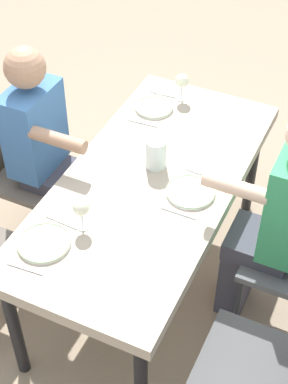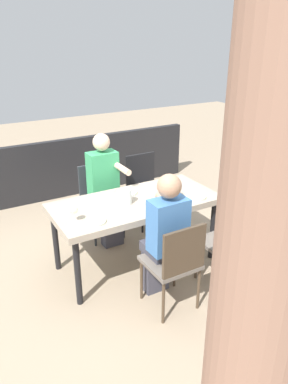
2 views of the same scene
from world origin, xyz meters
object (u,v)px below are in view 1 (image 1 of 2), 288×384
(water_pitcher, at_px, (156,155))
(wine_glass_2, at_px, (182,81))
(diner_woman_green, at_px, (275,219))
(chair_west_south, at_px, (272,367))
(chair_mid_north, at_px, (22,164))
(wine_glass_0, at_px, (81,208))
(plate_2, at_px, (154,107))
(dining_table, at_px, (149,191))
(plate_1, at_px, (191,192))
(plate_0, at_px, (44,243))
(diner_man_white, at_px, (47,150))

(water_pitcher, bearing_deg, wine_glass_2, 10.54)
(diner_woman_green, bearing_deg, chair_west_south, -162.64)
(chair_west_south, relative_size, chair_mid_north, 1.03)
(wine_glass_0, xyz_separation_m, plate_2, (0.97, 0.09, -0.11))
(chair_west_south, distance_m, water_pitcher, 1.14)
(dining_table, height_order, chair_west_south, chair_west_south)
(plate_2, xyz_separation_m, water_pitcher, (-0.44, -0.21, 0.06))
(plate_2, bearing_deg, water_pitcher, -154.50)
(chair_west_south, xyz_separation_m, chair_mid_north, (0.65, 1.65, -0.01))
(plate_1, bearing_deg, chair_mid_north, 86.84)
(chair_mid_north, height_order, diner_woman_green, diner_woman_green)
(wine_glass_0, bearing_deg, plate_0, 149.07)
(diner_woman_green, distance_m, water_pitcher, 0.66)
(wine_glass_2, distance_m, water_pitcher, 0.61)
(chair_mid_north, bearing_deg, plate_0, -137.55)
(diner_woman_green, distance_m, wine_glass_2, 1.01)
(chair_mid_north, height_order, diner_man_white, diner_man_white)
(plate_0, distance_m, wine_glass_0, 0.22)
(chair_west_south, height_order, plate_1, chair_west_south)
(plate_1, relative_size, water_pitcher, 1.48)
(chair_mid_north, bearing_deg, plate_1, -93.16)
(chair_west_south, distance_m, wine_glass_0, 1.04)
(diner_woman_green, xyz_separation_m, wine_glass_2, (0.66, 0.75, 0.17))
(chair_west_south, xyz_separation_m, wine_glass_2, (1.30, 0.96, 0.35))
(wine_glass_0, bearing_deg, diner_man_white, 46.33)
(plate_1, distance_m, water_pitcher, 0.27)
(diner_woman_green, bearing_deg, diner_man_white, 90.00)
(wine_glass_0, relative_size, wine_glass_2, 0.99)
(wine_glass_0, relative_size, plate_2, 0.74)
(chair_west_south, bearing_deg, plate_0, 89.36)
(diner_woman_green, bearing_deg, plate_2, 59.65)
(chair_west_south, relative_size, diner_man_white, 0.71)
(plate_0, relative_size, wine_glass_0, 1.49)
(dining_table, xyz_separation_m, plate_2, (0.56, 0.23, 0.08))
(plate_2, bearing_deg, chair_mid_north, 129.85)
(chair_west_south, bearing_deg, water_pitcher, 50.22)
(chair_west_south, distance_m, chair_mid_north, 1.77)
(diner_woman_green, bearing_deg, wine_glass_0, 121.38)
(plate_0, bearing_deg, chair_mid_north, 42.45)
(chair_mid_north, xyz_separation_m, diner_man_white, (-0.00, -0.19, 0.17))
(chair_mid_north, bearing_deg, dining_table, -94.22)
(chair_mid_north, relative_size, water_pitcher, 5.55)
(chair_mid_north, relative_size, plate_2, 4.12)
(dining_table, xyz_separation_m, chair_mid_north, (0.06, 0.82, -0.17))
(chair_mid_north, height_order, wine_glass_2, wine_glass_2)
(chair_mid_north, height_order, water_pitcher, water_pitcher)
(chair_west_south, bearing_deg, diner_woman_green, 17.36)
(dining_table, bearing_deg, diner_man_white, 84.77)
(chair_west_south, height_order, plate_2, chair_west_south)
(plate_1, bearing_deg, diner_woman_green, -82.40)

